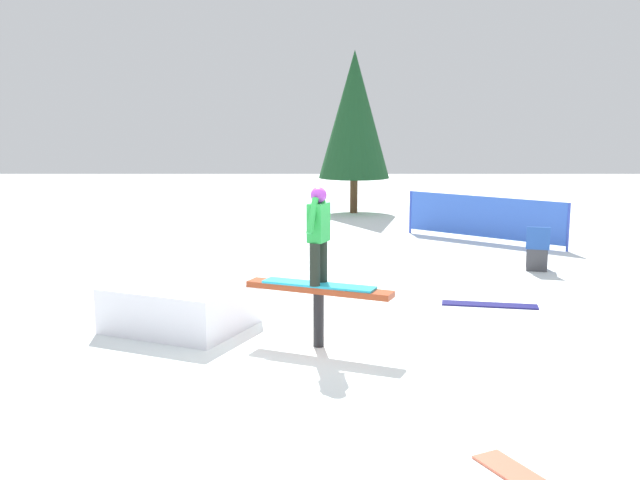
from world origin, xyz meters
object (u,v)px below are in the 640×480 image
folding_chair (539,250)px  rail_feature (320,296)px  loose_snowboard_navy (491,305)px  pine_tree_near (356,115)px  main_rider_on_rail (320,239)px

folding_chair → rail_feature: bearing=63.3°
loose_snowboard_navy → pine_tree_near: bearing=-71.1°
rail_feature → main_rider_on_rail: 0.75m
main_rider_on_rail → pine_tree_near: (1.09, 13.58, 1.66)m
main_rider_on_rail → loose_snowboard_navy: size_ratio=1.00×
folding_chair → pine_tree_near: pine_tree_near is taller
rail_feature → pine_tree_near: pine_tree_near is taller
loose_snowboard_navy → folding_chair: size_ratio=1.70×
rail_feature → main_rider_on_rail: main_rider_on_rail is taller
rail_feature → folding_chair: size_ratio=2.19×
rail_feature → folding_chair: (4.28, 4.77, -0.26)m
loose_snowboard_navy → folding_chair: (1.56, 2.70, 0.40)m
folding_chair → loose_snowboard_navy: bearing=75.3°
main_rider_on_rail → folding_chair: (4.28, 4.77, -1.00)m
pine_tree_near → loose_snowboard_navy: bearing=-81.9°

